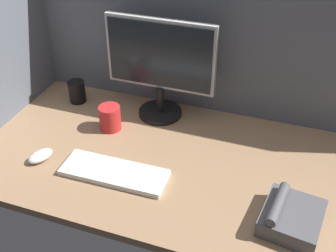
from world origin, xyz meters
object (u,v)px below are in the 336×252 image
object	(u,v)px
mug_red_plastic	(110,118)
mug_black_travel	(77,92)
monitor	(160,64)
mouse	(40,156)
desk_phone	(290,217)
keyboard	(114,173)

from	to	relation	value
mug_red_plastic	mug_black_travel	size ratio (longest dim) A/B	1.03
monitor	mouse	world-z (taller)	monitor
monitor	mug_black_travel	world-z (taller)	monitor
mug_red_plastic	desk_phone	distance (cm)	77.65
mug_black_travel	desk_phone	size ratio (longest dim) A/B	0.46
mouse	mug_black_travel	world-z (taller)	mug_black_travel
monitor	keyboard	bearing A→B (deg)	-92.56
desk_phone	monitor	bearing A→B (deg)	142.37
mug_black_travel	mouse	bearing A→B (deg)	-79.67
keyboard	mug_black_travel	distance (cm)	53.05
desk_phone	mouse	bearing A→B (deg)	179.12
mug_black_travel	desk_phone	world-z (taller)	mug_black_travel
keyboard	mouse	world-z (taller)	mouse
mug_black_travel	keyboard	bearing A→B (deg)	-47.17
mouse	keyboard	bearing A→B (deg)	24.59
mouse	desk_phone	bearing A→B (deg)	21.11
keyboard	desk_phone	size ratio (longest dim) A/B	1.75
keyboard	desk_phone	bearing A→B (deg)	-3.52
keyboard	desk_phone	distance (cm)	59.42
monitor	desk_phone	bearing A→B (deg)	-37.63
keyboard	mug_red_plastic	size ratio (longest dim) A/B	3.68
keyboard	desk_phone	world-z (taller)	desk_phone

